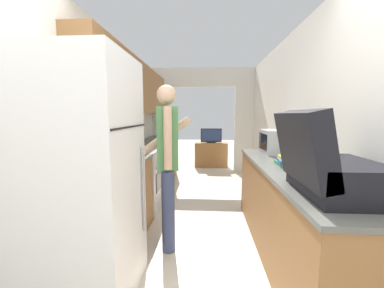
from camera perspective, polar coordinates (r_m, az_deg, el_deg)
wall_left at (r=3.45m, az=-17.97°, el=8.57°), size 0.38×7.11×2.50m
wall_right at (r=2.97m, az=26.63°, el=3.43°), size 0.06×7.11×2.50m
wall_far_with_doorway at (r=5.71m, az=2.58°, el=7.43°), size 2.84×0.06×2.50m
counter_left at (r=4.17m, az=-10.65°, el=-6.19°), size 0.62×3.51×0.90m
counter_right at (r=2.59m, az=22.90°, el=-15.08°), size 0.62×2.40×0.90m
refrigerator at (r=1.97m, az=-24.94°, el=-7.96°), size 0.78×0.75×1.83m
range_oven at (r=3.63m, az=-12.71°, el=-8.18°), size 0.66×0.77×1.04m
person at (r=2.43m, az=-5.98°, el=-4.51°), size 0.54×0.43×1.70m
suitcase at (r=1.71m, az=29.71°, el=-4.79°), size 0.56×0.62×0.54m
microwave at (r=3.29m, az=19.90°, el=0.56°), size 0.37×0.47×0.31m
book_stack at (r=2.54m, az=22.52°, el=-3.94°), size 0.25×0.28×0.09m
tv_cabinet at (r=6.39m, az=4.62°, el=-2.55°), size 0.87×0.42×0.65m
television at (r=6.28m, az=4.67°, el=2.01°), size 0.56×0.16×0.38m
knife at (r=4.04m, az=-9.88°, el=-0.05°), size 0.04×0.31×0.02m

